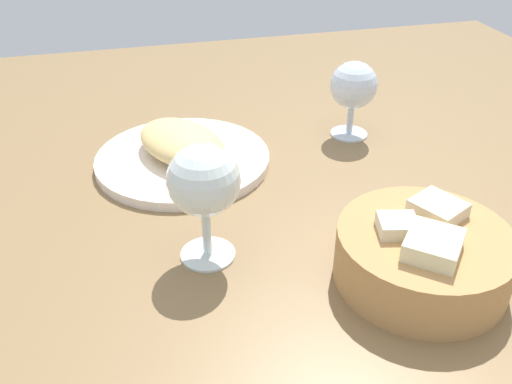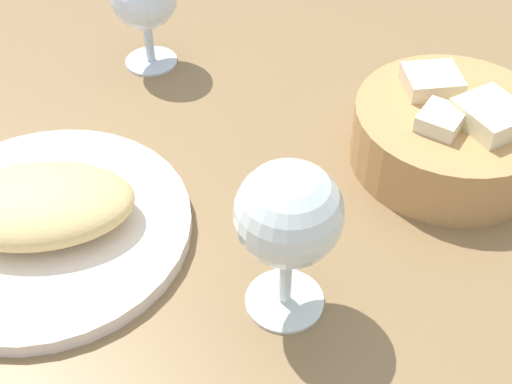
{
  "view_description": "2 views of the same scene",
  "coord_description": "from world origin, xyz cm",
  "px_view_note": "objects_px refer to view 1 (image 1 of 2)",
  "views": [
    {
      "loc": [
        55.63,
        -20.51,
        40.05
      ],
      "look_at": [
        1.56,
        -6.66,
        4.31
      ],
      "focal_mm": 39.2,
      "sensor_mm": 36.0,
      "label": 1
    },
    {
      "loc": [
        15.52,
        -46.38,
        44.97
      ],
      "look_at": [
        1.81,
        -6.86,
        4.43
      ],
      "focal_mm": 49.65,
      "sensor_mm": 36.0,
      "label": 2
    }
  ],
  "objects_px": {
    "bread_basket": "(423,254)",
    "wine_glass_far": "(353,88)",
    "plate": "(183,159)",
    "wine_glass_near": "(204,184)"
  },
  "relations": [
    {
      "from": "plate",
      "to": "wine_glass_near",
      "type": "height_order",
      "value": "wine_glass_near"
    },
    {
      "from": "wine_glass_near",
      "to": "wine_glass_far",
      "type": "bearing_deg",
      "value": 131.89
    },
    {
      "from": "plate",
      "to": "wine_glass_far",
      "type": "relative_size",
      "value": 2.09
    },
    {
      "from": "wine_glass_near",
      "to": "bread_basket",
      "type": "bearing_deg",
      "value": 65.87
    },
    {
      "from": "plate",
      "to": "wine_glass_near",
      "type": "relative_size",
      "value": 1.8
    },
    {
      "from": "plate",
      "to": "wine_glass_near",
      "type": "distance_m",
      "value": 0.23
    },
    {
      "from": "plate",
      "to": "bread_basket",
      "type": "distance_m",
      "value": 0.37
    },
    {
      "from": "plate",
      "to": "wine_glass_far",
      "type": "bearing_deg",
      "value": 95.87
    },
    {
      "from": "bread_basket",
      "to": "wine_glass_far",
      "type": "bearing_deg",
      "value": 170.07
    },
    {
      "from": "bread_basket",
      "to": "wine_glass_far",
      "type": "height_order",
      "value": "wine_glass_far"
    }
  ]
}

